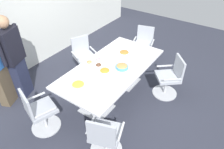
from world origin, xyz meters
TOP-DOWN VIEW (x-y plane):
  - ground_plane at (0.00, 0.00)m, footprint 10.00×10.00m
  - back_wall at (0.00, 2.40)m, footprint 8.00×0.10m
  - conference_table at (0.00, 0.00)m, footprint 2.40×1.20m
  - office_chair_0 at (-1.50, 0.52)m, footprint 0.68×0.68m
  - office_chair_1 at (-1.26, -0.74)m, footprint 0.69×0.69m
  - office_chair_2 at (0.74, -0.99)m, footprint 0.76×0.76m
  - office_chair_3 at (1.69, 0.14)m, footprint 0.67×0.67m
  - office_chair_4 at (0.33, 1.08)m, footprint 0.71×0.71m
  - person_standing_1 at (-1.08, 1.61)m, footprint 0.60×0.36m
  - snack_bowl_chips_orange at (-0.27, -0.02)m, footprint 0.21×0.21m
  - snack_bowl_pretzels at (0.51, 0.03)m, footprint 0.22×0.22m
  - snack_bowl_cookies at (0.07, -0.19)m, footprint 0.25×0.25m
  - snack_bowl_chips_yellow at (-0.85, 0.14)m, footprint 0.24×0.24m
  - donut_platter at (-0.09, 0.35)m, footprint 0.36×0.35m
  - plate_stack at (0.94, -0.03)m, footprint 0.22×0.22m
  - napkin_pile at (0.74, 0.40)m, footprint 0.20×0.20m

SIDE VIEW (x-z plane):
  - ground_plane at x=0.00m, z-range -0.01..0.00m
  - office_chair_0 at x=-1.50m, z-range -0.05..0.86m
  - office_chair_1 at x=-1.26m, z-range -0.05..0.86m
  - office_chair_2 at x=0.74m, z-range -0.05..0.86m
  - office_chair_3 at x=1.69m, z-range -0.05..0.86m
  - office_chair_4 at x=0.33m, z-range -0.05..0.86m
  - conference_table at x=0.00m, z-range 0.25..1.00m
  - donut_platter at x=-0.09m, z-range 0.75..0.79m
  - plate_stack at x=0.94m, z-range 0.75..0.80m
  - snack_bowl_chips_yellow at x=-0.85m, z-range 0.75..0.83m
  - snack_bowl_cookies at x=0.07m, z-range 0.75..0.83m
  - napkin_pile at x=0.74m, z-range 0.75..0.83m
  - snack_bowl_chips_orange at x=-0.27m, z-range 0.75..0.86m
  - snack_bowl_pretzels at x=0.51m, z-range 0.75..0.86m
  - person_standing_1 at x=-1.08m, z-range 0.04..1.85m
  - back_wall at x=0.00m, z-range 0.00..2.80m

